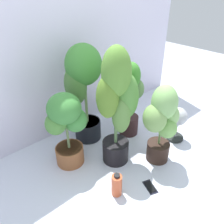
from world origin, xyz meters
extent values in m
plane|color=silver|center=(0.00, 0.00, 0.00)|extent=(8.00, 8.00, 0.00)
cube|color=silver|center=(0.00, 0.86, 1.00)|extent=(3.20, 0.01, 2.00)
cylinder|color=#321D1E|center=(0.35, 0.33, 0.10)|extent=(0.20, 0.20, 0.21)
cylinder|color=#423525|center=(0.35, 0.33, 0.20)|extent=(0.18, 0.18, 0.02)
cylinder|color=#5A7142|center=(0.35, 0.33, 0.47)|extent=(0.02, 0.02, 0.52)
ellipsoid|color=#397E2A|center=(0.35, 0.33, 0.66)|extent=(0.22, 0.22, 0.27)
ellipsoid|color=#4B7632|center=(0.28, 0.36, 0.53)|extent=(0.17, 0.19, 0.25)
ellipsoid|color=#517841|center=(0.42, 0.32, 0.51)|extent=(0.19, 0.19, 0.21)
cylinder|color=brown|center=(-0.37, 0.38, 0.08)|extent=(0.25, 0.25, 0.17)
cylinder|color=#403018|center=(-0.37, 0.38, 0.16)|extent=(0.23, 0.23, 0.02)
cylinder|color=#61794B|center=(-0.37, 0.38, 0.39)|extent=(0.02, 0.02, 0.46)
ellipsoid|color=#3E843A|center=(-0.37, 0.38, 0.57)|extent=(0.36, 0.36, 0.26)
ellipsoid|color=#4C873A|center=(-0.45, 0.40, 0.45)|extent=(0.23, 0.23, 0.19)
ellipsoid|color=#428C3F|center=(-0.29, 0.36, 0.43)|extent=(0.22, 0.22, 0.21)
cylinder|color=black|center=(-0.02, 0.57, 0.10)|extent=(0.27, 0.27, 0.20)
cylinder|color=#483520|center=(-0.02, 0.57, 0.19)|extent=(0.25, 0.25, 0.02)
cylinder|color=#618048|center=(-0.02, 0.57, 0.54)|extent=(0.03, 0.03, 0.68)
ellipsoid|color=#3D8233|center=(-0.02, 0.57, 0.80)|extent=(0.35, 0.35, 0.38)
ellipsoid|color=#477335|center=(-0.11, 0.59, 0.62)|extent=(0.21, 0.23, 0.38)
cylinder|color=black|center=(-0.04, 0.13, 0.10)|extent=(0.24, 0.24, 0.20)
cylinder|color=#432F1D|center=(-0.04, 0.13, 0.20)|extent=(0.22, 0.22, 0.02)
cylinder|color=#577B49|center=(-0.04, 0.13, 0.58)|extent=(0.03, 0.03, 0.75)
ellipsoid|color=#558632|center=(-0.04, 0.13, 0.86)|extent=(0.33, 0.33, 0.41)
ellipsoid|color=#557C29|center=(-0.11, 0.15, 0.66)|extent=(0.26, 0.26, 0.36)
ellipsoid|color=#4E8739|center=(0.05, 0.10, 0.64)|extent=(0.29, 0.29, 0.40)
ellipsoid|color=#59853E|center=(-0.03, 0.08, 0.50)|extent=(0.20, 0.20, 0.34)
cylinder|color=#2F1E17|center=(0.26, -0.13, 0.09)|extent=(0.20, 0.20, 0.18)
cylinder|color=#3D381C|center=(0.26, -0.13, 0.17)|extent=(0.19, 0.19, 0.02)
cylinder|color=#607C40|center=(0.26, -0.13, 0.42)|extent=(0.02, 0.02, 0.48)
ellipsoid|color=#7FB265|center=(0.26, -0.13, 0.60)|extent=(0.32, 0.32, 0.30)
ellipsoid|color=#77A256|center=(0.17, -0.11, 0.48)|extent=(0.22, 0.24, 0.25)
ellipsoid|color=#83B565|center=(0.32, -0.15, 0.46)|extent=(0.18, 0.20, 0.22)
ellipsoid|color=#76AE56|center=(0.27, -0.19, 0.37)|extent=(0.19, 0.19, 0.18)
cube|color=black|center=(-0.06, -0.31, 0.00)|extent=(0.12, 0.16, 0.01)
cube|color=black|center=(-0.06, -0.31, 0.01)|extent=(0.09, 0.13, 0.00)
cylinder|color=black|center=(0.63, -0.07, 0.01)|extent=(0.18, 0.18, 0.03)
cylinder|color=#A2A4A9|center=(0.63, -0.07, 0.10)|extent=(0.02, 0.02, 0.16)
sphere|color=#A2A4A9|center=(0.63, -0.07, 0.28)|extent=(0.22, 0.22, 0.18)
cylinder|color=#C5522D|center=(-0.30, -0.17, 0.09)|extent=(0.08, 0.08, 0.19)
cylinder|color=black|center=(-0.30, -0.17, 0.20)|extent=(0.05, 0.05, 0.02)
camera|label=1|loc=(-1.10, -1.00, 1.46)|focal=35.47mm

